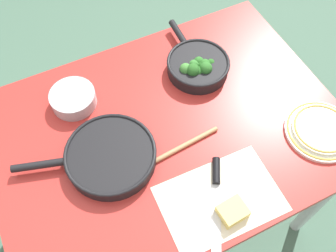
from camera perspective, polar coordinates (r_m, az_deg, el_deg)
ground_plane at (r=1.93m, az=-0.00°, el=-12.24°), size 14.00×14.00×0.00m
dining_table_red at (r=1.32m, az=-0.00°, el=-2.53°), size 1.16×0.84×0.76m
skillet_broccoli at (r=1.36m, az=4.54°, el=9.18°), size 0.23×0.35×0.08m
skillet_eggs at (r=1.18m, az=-8.88°, el=-4.51°), size 0.43×0.29×0.05m
wooden_spoon at (r=1.18m, az=-1.29°, el=-4.96°), size 0.34×0.06×0.02m
parchment_sheet at (r=1.14m, az=7.96°, el=-10.92°), size 0.36×0.25×0.00m
grater_knife at (r=1.14m, az=7.35°, el=-9.70°), size 0.17×0.27×0.02m
cheese_block at (r=1.11m, az=9.81°, el=-12.73°), size 0.08×0.07×0.04m
dinner_plate_stack at (r=1.32m, az=22.30°, el=-0.55°), size 0.23×0.23×0.03m
prep_bowl_steel at (r=1.31m, az=-14.24°, el=4.07°), size 0.15×0.15×0.05m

